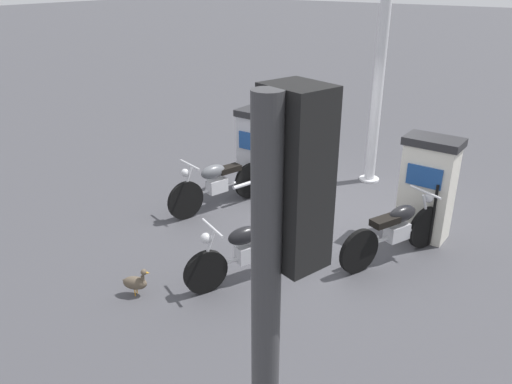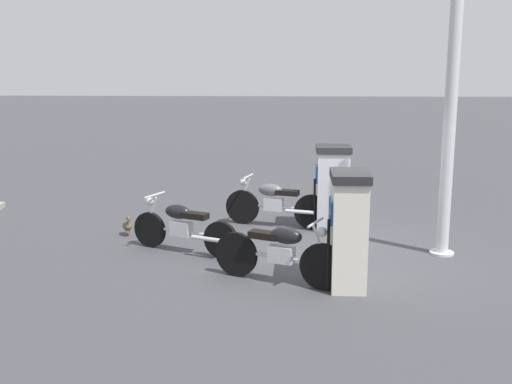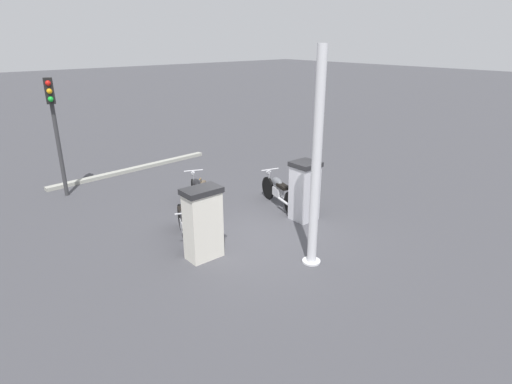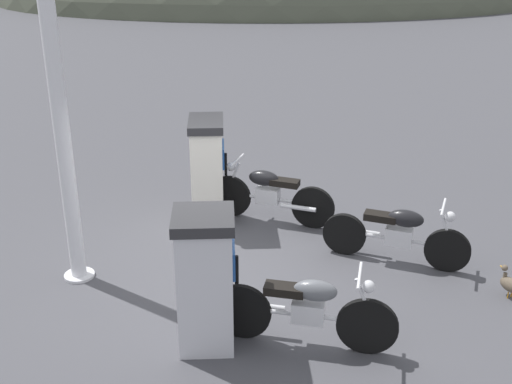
{
  "view_description": "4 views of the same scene",
  "coord_description": "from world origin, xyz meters",
  "px_view_note": "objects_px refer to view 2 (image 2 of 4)",
  "views": [
    {
      "loc": [
        7.26,
        3.63,
        3.93
      ],
      "look_at": [
        1.36,
        -0.58,
        0.75
      ],
      "focal_mm": 35.52,
      "sensor_mm": 36.0,
      "label": 1
    },
    {
      "loc": [
        0.66,
        9.88,
        3.02
      ],
      "look_at": [
        1.23,
        -0.46,
        0.93
      ],
      "focal_mm": 42.92,
      "sensor_mm": 36.0,
      "label": 2
    },
    {
      "loc": [
        -7.22,
        6.13,
        4.66
      ],
      "look_at": [
        0.62,
        -0.6,
        0.8
      ],
      "focal_mm": 29.34,
      "sensor_mm": 36.0,
      "label": 3
    },
    {
      "loc": [
        0.0,
        -7.77,
        4.49
      ],
      "look_at": [
        0.48,
        0.08,
        1.12
      ],
      "focal_mm": 45.95,
      "sensor_mm": 36.0,
      "label": 4
    }
  ],
  "objects_px": {
    "motorcycle_far_pump": "(280,252)",
    "wandering_duck": "(127,225)",
    "fuel_pump_near": "(332,187)",
    "fuel_pump_far": "(348,229)",
    "canopy_support_pole": "(450,122)",
    "motorcycle_near_pump": "(275,202)",
    "motorcycle_extra": "(183,226)"
  },
  "relations": [
    {
      "from": "motorcycle_far_pump",
      "to": "wandering_duck",
      "type": "xyz_separation_m",
      "value": [
        2.85,
        -2.41,
        -0.28
      ]
    },
    {
      "from": "fuel_pump_near",
      "to": "fuel_pump_far",
      "type": "height_order",
      "value": "fuel_pump_far"
    },
    {
      "from": "wandering_duck",
      "to": "canopy_support_pole",
      "type": "relative_size",
      "value": 0.09
    },
    {
      "from": "motorcycle_near_pump",
      "to": "canopy_support_pole",
      "type": "bearing_deg",
      "value": 149.41
    },
    {
      "from": "motorcycle_far_pump",
      "to": "motorcycle_extra",
      "type": "relative_size",
      "value": 1.0
    },
    {
      "from": "fuel_pump_far",
      "to": "motorcycle_far_pump",
      "type": "xyz_separation_m",
      "value": [
        0.95,
        -0.1,
        -0.37
      ]
    },
    {
      "from": "fuel_pump_near",
      "to": "motorcycle_extra",
      "type": "height_order",
      "value": "fuel_pump_near"
    },
    {
      "from": "fuel_pump_near",
      "to": "fuel_pump_far",
      "type": "bearing_deg",
      "value": 90.0
    },
    {
      "from": "fuel_pump_near",
      "to": "canopy_support_pole",
      "type": "relative_size",
      "value": 0.35
    },
    {
      "from": "fuel_pump_far",
      "to": "canopy_support_pole",
      "type": "bearing_deg",
      "value": -136.15
    },
    {
      "from": "fuel_pump_far",
      "to": "motorcycle_far_pump",
      "type": "relative_size",
      "value": 0.87
    },
    {
      "from": "motorcycle_near_pump",
      "to": "motorcycle_extra",
      "type": "xyz_separation_m",
      "value": [
        1.5,
        1.8,
        -0.03
      ]
    },
    {
      "from": "wandering_duck",
      "to": "canopy_support_pole",
      "type": "distance_m",
      "value": 5.93
    },
    {
      "from": "motorcycle_near_pump",
      "to": "motorcycle_extra",
      "type": "height_order",
      "value": "motorcycle_near_pump"
    },
    {
      "from": "motorcycle_far_pump",
      "to": "canopy_support_pole",
      "type": "bearing_deg",
      "value": -149.78
    },
    {
      "from": "motorcycle_near_pump",
      "to": "motorcycle_extra",
      "type": "distance_m",
      "value": 2.34
    },
    {
      "from": "fuel_pump_near",
      "to": "wandering_duck",
      "type": "xyz_separation_m",
      "value": [
        3.8,
        0.71,
        -0.62
      ]
    },
    {
      "from": "wandering_duck",
      "to": "canopy_support_pole",
      "type": "height_order",
      "value": "canopy_support_pole"
    },
    {
      "from": "fuel_pump_near",
      "to": "wandering_duck",
      "type": "relative_size",
      "value": 3.99
    },
    {
      "from": "motorcycle_near_pump",
      "to": "canopy_support_pole",
      "type": "height_order",
      "value": "canopy_support_pole"
    },
    {
      "from": "fuel_pump_near",
      "to": "canopy_support_pole",
      "type": "xyz_separation_m",
      "value": [
        -1.72,
        1.56,
        1.38
      ]
    },
    {
      "from": "fuel_pump_near",
      "to": "canopy_support_pole",
      "type": "height_order",
      "value": "canopy_support_pole"
    },
    {
      "from": "fuel_pump_near",
      "to": "motorcycle_extra",
      "type": "xyz_separation_m",
      "value": [
        2.59,
        1.69,
        -0.37
      ]
    },
    {
      "from": "fuel_pump_near",
      "to": "canopy_support_pole",
      "type": "distance_m",
      "value": 2.7
    },
    {
      "from": "fuel_pump_far",
      "to": "motorcycle_extra",
      "type": "height_order",
      "value": "fuel_pump_far"
    },
    {
      "from": "fuel_pump_far",
      "to": "motorcycle_far_pump",
      "type": "bearing_deg",
      "value": -6.01
    },
    {
      "from": "motorcycle_extra",
      "to": "fuel_pump_far",
      "type": "bearing_deg",
      "value": 149.59
    },
    {
      "from": "fuel_pump_far",
      "to": "wandering_duck",
      "type": "relative_size",
      "value": 4.09
    },
    {
      "from": "fuel_pump_near",
      "to": "motorcycle_far_pump",
      "type": "bearing_deg",
      "value": 73.12
    },
    {
      "from": "fuel_pump_near",
      "to": "fuel_pump_far",
      "type": "distance_m",
      "value": 3.22
    },
    {
      "from": "motorcycle_near_pump",
      "to": "wandering_duck",
      "type": "height_order",
      "value": "motorcycle_near_pump"
    },
    {
      "from": "motorcycle_extra",
      "to": "canopy_support_pole",
      "type": "distance_m",
      "value": 4.66
    }
  ]
}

